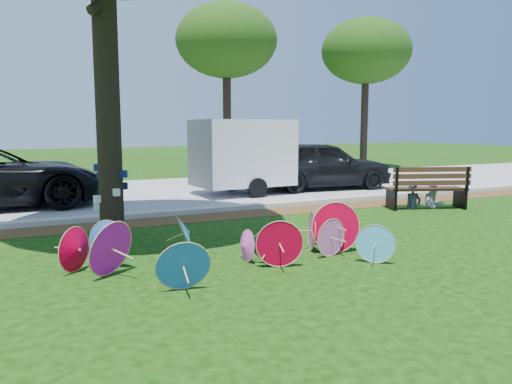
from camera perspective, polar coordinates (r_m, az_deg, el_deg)
ground at (r=7.54m, az=3.18°, el=-8.83°), size 90.00×90.00×0.00m
mulch_strip at (r=11.58m, az=-7.61°, el=-3.07°), size 90.00×1.00×0.01m
curb at (r=12.23m, az=-8.63°, el=-2.26°), size 90.00×0.30×0.12m
street at (r=16.21m, az=-12.93°, el=-0.16°), size 90.00×8.00×0.01m
parasol_pile at (r=7.90m, az=-0.81°, el=-5.35°), size 5.00×2.66×0.87m
dark_pickup at (r=17.03m, az=7.37°, el=3.08°), size 4.99×2.46×1.64m
cargo_trailer at (r=15.52m, az=-1.50°, el=4.53°), size 2.99×1.99×2.62m
park_bench at (r=13.66m, az=18.80°, el=0.49°), size 2.23×1.44×1.09m
person_left at (r=13.44m, az=17.60°, el=0.87°), size 0.49×0.33×1.29m
person_right at (r=13.92m, az=19.70°, el=1.01°), size 0.71×0.60×1.30m
bg_trees at (r=21.81m, az=-8.05°, el=17.08°), size 24.72×4.59×7.40m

